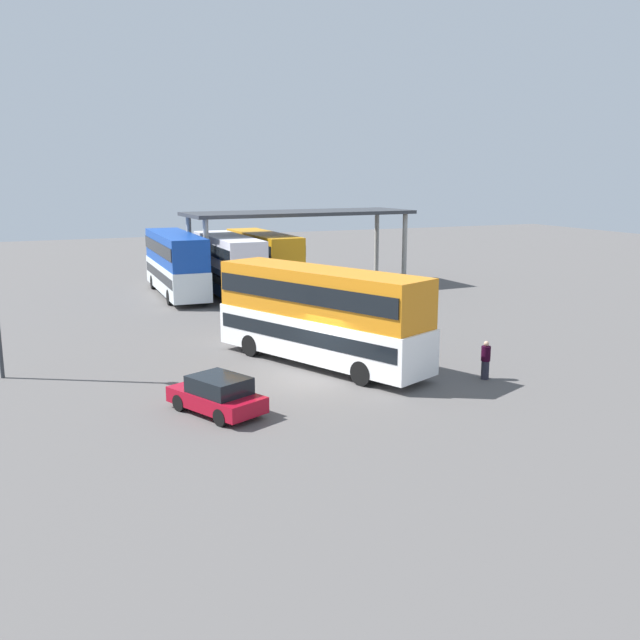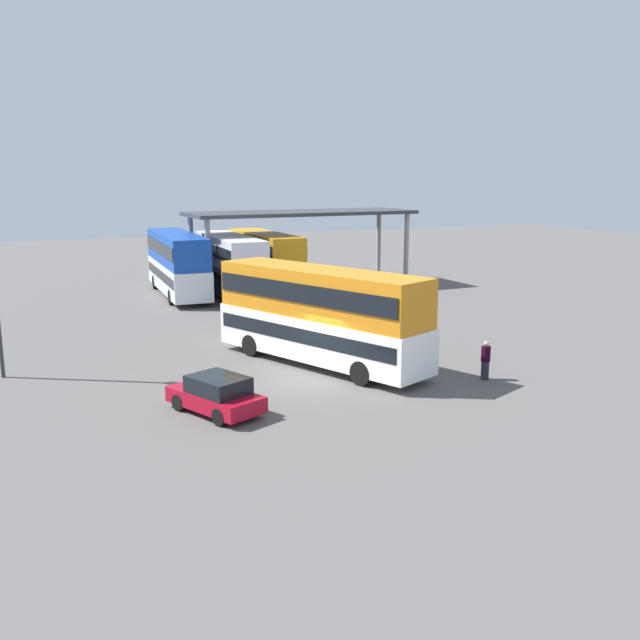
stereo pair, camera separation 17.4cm
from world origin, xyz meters
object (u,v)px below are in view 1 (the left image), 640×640
object	(u,v)px
double_decker_mid_row	(228,263)
pedestrian_waiting	(486,360)
double_decker_far_right	(263,258)
parked_hatchback	(217,395)
double_decker_near_canopy	(176,262)
double_decker_main	(320,313)

from	to	relation	value
double_decker_mid_row	pedestrian_waiting	distance (m)	23.82
double_decker_far_right	parked_hatchback	bearing A→B (deg)	157.04
parked_hatchback	double_decker_near_canopy	size ratio (longest dim) A/B	0.36
double_decker_near_canopy	pedestrian_waiting	bearing A→B (deg)	-162.30
double_decker_main	double_decker_far_right	distance (m)	21.13
pedestrian_waiting	parked_hatchback	bearing A→B (deg)	-50.04
parked_hatchback	pedestrian_waiting	size ratio (longest dim) A/B	2.50
parked_hatchback	pedestrian_waiting	xyz separation A→B (m)	(11.10, -0.24, 0.12)
double_decker_main	double_decker_mid_row	bearing A→B (deg)	-27.19
double_decker_near_canopy	parked_hatchback	bearing A→B (deg)	172.71
double_decker_far_right	double_decker_near_canopy	bearing A→B (deg)	92.20
double_decker_main	double_decker_mid_row	distance (m)	18.76
parked_hatchback	pedestrian_waiting	distance (m)	11.11
double_decker_near_canopy	pedestrian_waiting	xyz separation A→B (m)	(7.37, -25.02, -1.55)
double_decker_main	double_decker_mid_row	xyz separation A→B (m)	(1.21, 18.72, -0.06)
double_decker_main	pedestrian_waiting	bearing A→B (deg)	-154.95
double_decker_near_canopy	double_decker_mid_row	world-z (taller)	double_decker_near_canopy
double_decker_main	double_decker_mid_row	size ratio (longest dim) A/B	1.06
double_decker_near_canopy	double_decker_mid_row	bearing A→B (deg)	-114.79
double_decker_near_canopy	double_decker_mid_row	xyz separation A→B (m)	(3.27, -1.60, -0.08)
double_decker_main	double_decker_far_right	xyz separation A→B (m)	(4.38, 20.67, -0.08)
double_decker_far_right	pedestrian_waiting	world-z (taller)	double_decker_far_right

